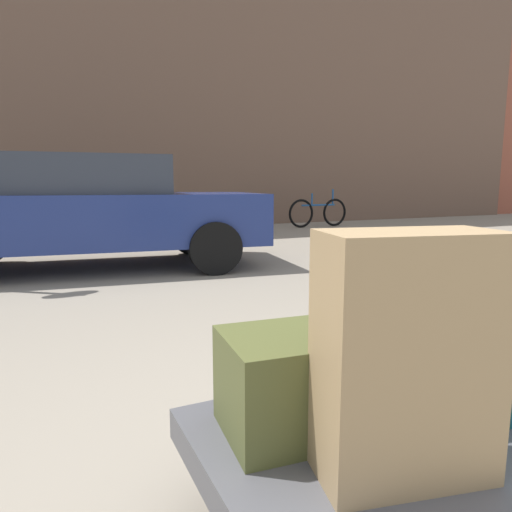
{
  "coord_description": "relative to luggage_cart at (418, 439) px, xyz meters",
  "views": [
    {
      "loc": [
        -1.03,
        -0.98,
        1.07
      ],
      "look_at": [
        0.0,
        1.2,
        0.69
      ],
      "focal_mm": 31.83,
      "sensor_mm": 36.0,
      "label": 1
    }
  ],
  "objects": [
    {
      "name": "duffel_bag_olive_center",
      "position": [
        -0.29,
        0.11,
        0.22
      ],
      "size": [
        0.63,
        0.38,
        0.3
      ],
      "primitive_type": "cube",
      "rotation": [
        0.0,
        0.0,
        -0.1
      ],
      "color": "#4C5128",
      "rests_on": "luggage_cart"
    },
    {
      "name": "parked_car",
      "position": [
        -0.52,
        5.15,
        0.49
      ],
      "size": [
        4.5,
        2.37,
        1.42
      ],
      "color": "navy",
      "rests_on": "ground_plane"
    },
    {
      "name": "suitcase_teal_rear_right",
      "position": [
        0.24,
        0.01,
        0.21
      ],
      "size": [
        0.64,
        0.47,
        0.27
      ],
      "primitive_type": "cube",
      "rotation": [
        0.0,
        0.0,
        -0.21
      ],
      "color": "#144C51",
      "rests_on": "luggage_cart"
    },
    {
      "name": "bollard_kerb_mid",
      "position": [
        3.37,
        8.01,
        0.03
      ],
      "size": [
        0.25,
        0.25,
        0.61
      ],
      "primitive_type": "cylinder",
      "color": "#383838",
      "rests_on": "ground_plane"
    },
    {
      "name": "building_facade_brick",
      "position": [
        2.0,
        10.8,
        4.79
      ],
      "size": [
        24.0,
        1.2,
        10.11
      ],
      "primitive_type": "cube",
      "color": "brown",
      "rests_on": "ground_plane"
    },
    {
      "name": "building_facade_side",
      "position": [
        14.0,
        10.93,
        4.28
      ],
      "size": [
        12.0,
        1.0,
        9.1
      ],
      "primitive_type": "cube",
      "color": "brown",
      "rests_on": "ground_plane"
    },
    {
      "name": "bicycle_leaning",
      "position": [
        5.42,
        8.89,
        0.1
      ],
      "size": [
        1.76,
        0.11,
        0.96
      ],
      "color": "black",
      "rests_on": "ground_plane"
    },
    {
      "name": "suitcase_tan_front_left",
      "position": [
        -0.24,
        -0.18,
        0.38
      ],
      "size": [
        0.47,
        0.31,
        0.62
      ],
      "primitive_type": "cube",
      "rotation": [
        0.0,
        0.0,
        -0.22
      ],
      "color": "#9E7F56",
      "rests_on": "luggage_cart"
    },
    {
      "name": "bollard_kerb_near",
      "position": [
        2.12,
        8.01,
        0.03
      ],
      "size": [
        0.25,
        0.25,
        0.61
      ],
      "primitive_type": "cylinder",
      "color": "#383838",
      "rests_on": "ground_plane"
    },
    {
      "name": "luggage_cart",
      "position": [
        0.0,
        0.0,
        0.0
      ],
      "size": [
        1.39,
        0.8,
        0.34
      ],
      "color": "#4C4C51",
      "rests_on": "ground_plane"
    }
  ]
}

